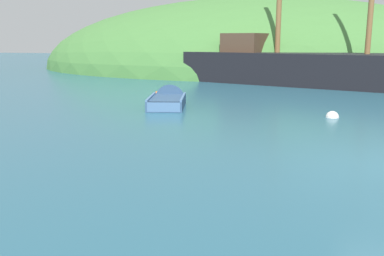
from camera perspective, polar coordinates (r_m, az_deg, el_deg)
name	(u,v)px	position (r m, az deg, el deg)	size (l,w,h in m)	color
shore_hill	(256,68)	(38.77, 8.60, 8.02)	(38.65, 27.36, 12.05)	#477F3D
sailing_ship	(311,73)	(24.96, 15.76, 7.09)	(17.45, 8.45, 10.88)	black
rowboat_far	(168,102)	(16.50, -3.20, 3.51)	(1.85, 3.16, 1.23)	#335175
buoy_white	(332,117)	(14.69, 18.32, 1.35)	(0.43, 0.43, 0.43)	white
buoy_orange	(157,94)	(19.97, -4.69, 4.56)	(0.28, 0.28, 0.28)	orange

